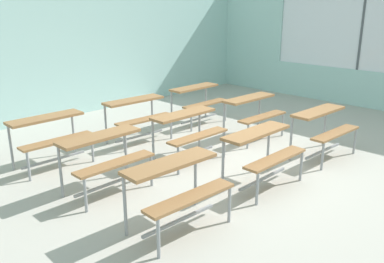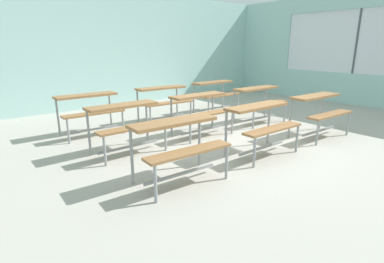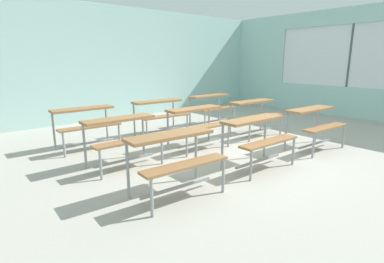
{
  "view_description": "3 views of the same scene",
  "coord_description": "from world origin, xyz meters",
  "px_view_note": "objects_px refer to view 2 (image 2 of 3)",
  "views": [
    {
      "loc": [
        -4.49,
        -3.45,
        2.35
      ],
      "look_at": [
        -0.3,
        0.7,
        0.48
      ],
      "focal_mm": 38.1,
      "sensor_mm": 36.0,
      "label": 1
    },
    {
      "loc": [
        -3.8,
        -3.3,
        1.6
      ],
      "look_at": [
        -1.2,
        -0.06,
        0.4
      ],
      "focal_mm": 28.0,
      "sensor_mm": 36.0,
      "label": 2
    },
    {
      "loc": [
        -3.8,
        -3.3,
        1.6
      ],
      "look_at": [
        -0.81,
        0.33,
        0.47
      ],
      "focal_mm": 28.0,
      "sensor_mm": 36.0,
      "label": 3
    }
  ],
  "objects_px": {
    "desk_bench_r2c0": "(89,105)",
    "desk_bench_r2c2": "(216,89)",
    "desk_bench_r2c1": "(164,96)",
    "desk_bench_r0c0": "(179,137)",
    "desk_bench_r1c0": "(126,117)",
    "desk_bench_r1c2": "(260,96)",
    "desk_bench_r1c1": "(202,105)",
    "desk_bench_r0c1": "(262,118)",
    "desk_bench_r0c2": "(320,106)"
  },
  "relations": [
    {
      "from": "desk_bench_r0c0",
      "to": "desk_bench_r2c1",
      "type": "distance_m",
      "value": 3.03
    },
    {
      "from": "desk_bench_r0c1",
      "to": "desk_bench_r2c0",
      "type": "bearing_deg",
      "value": 122.12
    },
    {
      "from": "desk_bench_r0c1",
      "to": "desk_bench_r2c1",
      "type": "bearing_deg",
      "value": 90.66
    },
    {
      "from": "desk_bench_r1c0",
      "to": "desk_bench_r2c1",
      "type": "bearing_deg",
      "value": 39.83
    },
    {
      "from": "desk_bench_r2c0",
      "to": "desk_bench_r2c1",
      "type": "xyz_separation_m",
      "value": [
        1.62,
        -0.01,
        0.0
      ]
    },
    {
      "from": "desk_bench_r0c0",
      "to": "desk_bench_r0c2",
      "type": "height_order",
      "value": "same"
    },
    {
      "from": "desk_bench_r1c0",
      "to": "desk_bench_r1c2",
      "type": "distance_m",
      "value": 3.09
    },
    {
      "from": "desk_bench_r2c1",
      "to": "desk_bench_r2c2",
      "type": "distance_m",
      "value": 1.56
    },
    {
      "from": "desk_bench_r1c2",
      "to": "desk_bench_r2c1",
      "type": "distance_m",
      "value": 2.05
    },
    {
      "from": "desk_bench_r0c2",
      "to": "desk_bench_r1c0",
      "type": "height_order",
      "value": "same"
    },
    {
      "from": "desk_bench_r0c2",
      "to": "desk_bench_r1c2",
      "type": "bearing_deg",
      "value": 93.09
    },
    {
      "from": "desk_bench_r0c1",
      "to": "desk_bench_r2c2",
      "type": "xyz_separation_m",
      "value": [
        1.54,
        2.66,
        0.0
      ]
    },
    {
      "from": "desk_bench_r1c1",
      "to": "desk_bench_r2c1",
      "type": "xyz_separation_m",
      "value": [
        0.03,
        1.28,
        0.0
      ]
    },
    {
      "from": "desk_bench_r2c2",
      "to": "desk_bench_r2c0",
      "type": "bearing_deg",
      "value": -179.84
    },
    {
      "from": "desk_bench_r0c2",
      "to": "desk_bench_r2c1",
      "type": "distance_m",
      "value": 3.1
    },
    {
      "from": "desk_bench_r2c0",
      "to": "desk_bench_r2c2",
      "type": "xyz_separation_m",
      "value": [
        3.17,
        0.02,
        0.0
      ]
    },
    {
      "from": "desk_bench_r0c1",
      "to": "desk_bench_r2c1",
      "type": "height_order",
      "value": "same"
    },
    {
      "from": "desk_bench_r0c1",
      "to": "desk_bench_r1c2",
      "type": "relative_size",
      "value": 0.99
    },
    {
      "from": "desk_bench_r2c1",
      "to": "desk_bench_r0c2",
      "type": "bearing_deg",
      "value": -57.04
    },
    {
      "from": "desk_bench_r1c2",
      "to": "desk_bench_r2c1",
      "type": "xyz_separation_m",
      "value": [
        -1.55,
        1.33,
        0.0
      ]
    },
    {
      "from": "desk_bench_r2c1",
      "to": "desk_bench_r2c2",
      "type": "bearing_deg",
      "value": 3.81
    },
    {
      "from": "desk_bench_r0c1",
      "to": "desk_bench_r2c2",
      "type": "distance_m",
      "value": 3.07
    },
    {
      "from": "desk_bench_r0c1",
      "to": "desk_bench_r1c2",
      "type": "xyz_separation_m",
      "value": [
        1.54,
        1.29,
        0.0
      ]
    },
    {
      "from": "desk_bench_r1c0",
      "to": "desk_bench_r1c1",
      "type": "xyz_separation_m",
      "value": [
        1.52,
        0.02,
        0.0
      ]
    },
    {
      "from": "desk_bench_r2c1",
      "to": "desk_bench_r0c0",
      "type": "bearing_deg",
      "value": -117.64
    },
    {
      "from": "desk_bench_r2c1",
      "to": "desk_bench_r2c2",
      "type": "height_order",
      "value": "same"
    },
    {
      "from": "desk_bench_r0c1",
      "to": "desk_bench_r2c0",
      "type": "distance_m",
      "value": 3.1
    },
    {
      "from": "desk_bench_r1c1",
      "to": "desk_bench_r0c0",
      "type": "bearing_deg",
      "value": -137.92
    },
    {
      "from": "desk_bench_r1c1",
      "to": "desk_bench_r2c1",
      "type": "bearing_deg",
      "value": 89.19
    },
    {
      "from": "desk_bench_r1c1",
      "to": "desk_bench_r0c2",
      "type": "bearing_deg",
      "value": -40.78
    },
    {
      "from": "desk_bench_r0c2",
      "to": "desk_bench_r2c0",
      "type": "distance_m",
      "value": 4.17
    },
    {
      "from": "desk_bench_r0c0",
      "to": "desk_bench_r0c1",
      "type": "distance_m",
      "value": 1.54
    },
    {
      "from": "desk_bench_r2c0",
      "to": "desk_bench_r2c2",
      "type": "distance_m",
      "value": 3.17
    },
    {
      "from": "desk_bench_r0c0",
      "to": "desk_bench_r1c2",
      "type": "relative_size",
      "value": 1.0
    },
    {
      "from": "desk_bench_r2c0",
      "to": "desk_bench_r1c0",
      "type": "bearing_deg",
      "value": -86.31
    },
    {
      "from": "desk_bench_r0c1",
      "to": "desk_bench_r1c0",
      "type": "height_order",
      "value": "same"
    },
    {
      "from": "desk_bench_r0c1",
      "to": "desk_bench_r2c0",
      "type": "xyz_separation_m",
      "value": [
        -1.63,
        2.64,
        0.0
      ]
    },
    {
      "from": "desk_bench_r0c1",
      "to": "desk_bench_r1c0",
      "type": "distance_m",
      "value": 2.04
    },
    {
      "from": "desk_bench_r0c1",
      "to": "desk_bench_r1c1",
      "type": "height_order",
      "value": "same"
    },
    {
      "from": "desk_bench_r2c0",
      "to": "desk_bench_r1c1",
      "type": "bearing_deg",
      "value": -38.76
    },
    {
      "from": "desk_bench_r2c2",
      "to": "desk_bench_r0c0",
      "type": "bearing_deg",
      "value": -139.49
    },
    {
      "from": "desk_bench_r1c2",
      "to": "desk_bench_r1c1",
      "type": "bearing_deg",
      "value": -179.81
    },
    {
      "from": "desk_bench_r1c1",
      "to": "desk_bench_r1c2",
      "type": "xyz_separation_m",
      "value": [
        1.58,
        -0.05,
        0.0
      ]
    },
    {
      "from": "desk_bench_r1c0",
      "to": "desk_bench_r0c0",
      "type": "bearing_deg",
      "value": -89.67
    },
    {
      "from": "desk_bench_r2c1",
      "to": "desk_bench_r1c2",
      "type": "bearing_deg",
      "value": -38.14
    },
    {
      "from": "desk_bench_r0c2",
      "to": "desk_bench_r2c2",
      "type": "xyz_separation_m",
      "value": [
        -0.02,
        2.71,
        0.0
      ]
    },
    {
      "from": "desk_bench_r1c1",
      "to": "desk_bench_r2c1",
      "type": "height_order",
      "value": "same"
    },
    {
      "from": "desk_bench_r2c0",
      "to": "desk_bench_r2c1",
      "type": "distance_m",
      "value": 1.62
    },
    {
      "from": "desk_bench_r0c1",
      "to": "desk_bench_r1c0",
      "type": "relative_size",
      "value": 1.0
    },
    {
      "from": "desk_bench_r1c1",
      "to": "desk_bench_r2c1",
      "type": "relative_size",
      "value": 0.98
    }
  ]
}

